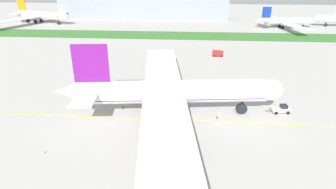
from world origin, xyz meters
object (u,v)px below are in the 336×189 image
object	(u,v)px
ground_crew_wingwalker_port	(123,105)
traffic_cone_near_nose	(44,152)
parked_airliner_far_left	(40,15)
pushback_tug	(281,109)
airliner_foreground	(170,92)
ground_crew_marshaller_front	(217,115)
parked_airliner_far_centre	(285,21)
service_truck_baggage_loader	(218,53)

from	to	relation	value
ground_crew_wingwalker_port	traffic_cone_near_nose	world-z (taller)	ground_crew_wingwalker_port
ground_crew_wingwalker_port	parked_airliner_far_left	bearing A→B (deg)	123.89
ground_crew_wingwalker_port	pushback_tug	bearing A→B (deg)	1.72
airliner_foreground	parked_airliner_far_left	world-z (taller)	airliner_foreground
ground_crew_marshaller_front	traffic_cone_near_nose	bearing A→B (deg)	-153.61
airliner_foreground	parked_airliner_far_centre	bearing A→B (deg)	63.56
airliner_foreground	pushback_tug	xyz separation A→B (m)	(28.83, 3.61, -5.27)
service_truck_baggage_loader	traffic_cone_near_nose	bearing A→B (deg)	-117.72
service_truck_baggage_loader	parked_airliner_far_centre	world-z (taller)	parked_airliner_far_centre
traffic_cone_near_nose	parked_airliner_far_centre	xyz separation A→B (m)	(90.16, 152.29, 4.41)
parked_airliner_far_centre	airliner_foreground	bearing A→B (deg)	-116.44
ground_crew_marshaller_front	service_truck_baggage_loader	xyz separation A→B (m)	(4.71, 59.45, 0.43)
service_truck_baggage_loader	parked_airliner_far_left	bearing A→B (deg)	145.91
ground_crew_marshaller_front	traffic_cone_near_nose	world-z (taller)	ground_crew_marshaller_front
ground_crew_wingwalker_port	service_truck_baggage_loader	bearing A→B (deg)	62.20
parked_airliner_far_centre	pushback_tug	bearing A→B (deg)	-106.10
airliner_foreground	service_truck_baggage_loader	size ratio (longest dim) A/B	19.09
pushback_tug	parked_airliner_far_centre	world-z (taller)	parked_airliner_far_centre
parked_airliner_far_centre	parked_airliner_far_left	bearing A→B (deg)	177.36
airliner_foreground	ground_crew_marshaller_front	world-z (taller)	airliner_foreground
airliner_foreground	parked_airliner_far_centre	xyz separation A→B (m)	(66.22, 133.14, -1.59)
pushback_tug	service_truck_baggage_loader	bearing A→B (deg)	102.58
ground_crew_marshaller_front	parked_airliner_far_centre	distance (m)	145.07
service_truck_baggage_loader	ground_crew_marshaller_front	bearing A→B (deg)	-94.53
ground_crew_marshaller_front	parked_airliner_far_centre	xyz separation A→B (m)	(54.26, 134.48, 3.69)
parked_airliner_far_left	parked_airliner_far_centre	bearing A→B (deg)	-2.64
pushback_tug	ground_crew_wingwalker_port	xyz separation A→B (m)	(-41.55, -1.25, 0.03)
parked_airliner_far_left	traffic_cone_near_nose	bearing A→B (deg)	-62.90
traffic_cone_near_nose	service_truck_baggage_loader	bearing A→B (deg)	62.28
pushback_tug	service_truck_baggage_loader	xyz separation A→B (m)	(-12.16, 54.50, 0.42)
traffic_cone_near_nose	parked_airliner_far_centre	size ratio (longest dim) A/B	0.01
pushback_tug	service_truck_baggage_loader	size ratio (longest dim) A/B	1.34
airliner_foreground	parked_airliner_far_left	bearing A→B (deg)	126.90
airliner_foreground	ground_crew_wingwalker_port	size ratio (longest dim) A/B	52.76
traffic_cone_near_nose	service_truck_baggage_loader	xyz separation A→B (m)	(40.60, 77.26, 1.15)
ground_crew_marshaller_front	parked_airliner_far_centre	world-z (taller)	parked_airliner_far_centre
pushback_tug	traffic_cone_near_nose	size ratio (longest dim) A/B	10.96
ground_crew_marshaller_front	traffic_cone_near_nose	size ratio (longest dim) A/B	2.85
traffic_cone_near_nose	service_truck_baggage_loader	size ratio (longest dim) A/B	0.12
pushback_tug	parked_airliner_far_centre	size ratio (longest dim) A/B	0.10
service_truck_baggage_loader	parked_airliner_far_centre	size ratio (longest dim) A/B	0.08
airliner_foreground	pushback_tug	distance (m)	29.53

